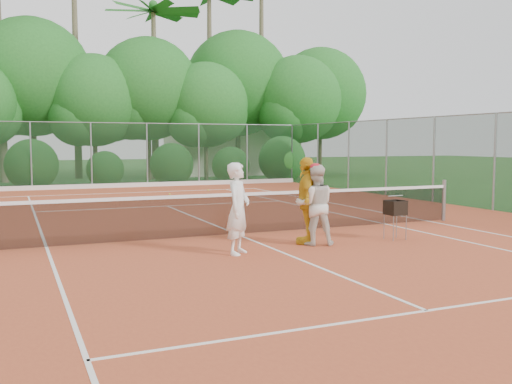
% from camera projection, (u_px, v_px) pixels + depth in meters
% --- Properties ---
extents(ground, '(120.00, 120.00, 0.00)m').
position_uv_depth(ground, '(238.00, 236.00, 12.98)').
color(ground, '#224E1B').
rests_on(ground, ground).
extents(clay_court, '(18.00, 36.00, 0.02)m').
position_uv_depth(clay_court, '(238.00, 235.00, 12.98)').
color(clay_court, '#B34C29').
rests_on(clay_court, ground).
extents(club_building, '(8.00, 5.00, 3.00)m').
position_uv_depth(club_building, '(231.00, 152.00, 38.35)').
color(club_building, beige).
rests_on(club_building, ground).
extents(tennis_net, '(11.97, 0.10, 1.10)m').
position_uv_depth(tennis_net, '(238.00, 213.00, 12.93)').
color(tennis_net, gray).
rests_on(tennis_net, clay_court).
extents(player_white, '(0.73, 0.74, 1.73)m').
position_uv_depth(player_white, '(238.00, 209.00, 10.67)').
color(player_white, white).
rests_on(player_white, clay_court).
extents(player_center_grp, '(0.96, 0.85, 1.68)m').
position_uv_depth(player_center_grp, '(315.00, 205.00, 11.64)').
color(player_center_grp, silver).
rests_on(player_center_grp, clay_court).
extents(player_yellow, '(0.90, 1.14, 1.80)m').
position_uv_depth(player_yellow, '(307.00, 200.00, 11.82)').
color(player_yellow, gold).
rests_on(player_yellow, clay_court).
extents(ball_hopper, '(0.37, 0.37, 0.85)m').
position_uv_depth(ball_hopper, '(395.00, 208.00, 12.32)').
color(ball_hopper, gray).
rests_on(ball_hopper, clay_court).
extents(stray_ball_a, '(0.07, 0.07, 0.07)m').
position_uv_depth(stray_ball_a, '(170.00, 194.00, 22.86)').
color(stray_ball_a, '#C4D431').
rests_on(stray_ball_a, clay_court).
extents(stray_ball_b, '(0.07, 0.07, 0.07)m').
position_uv_depth(stray_ball_b, '(208.00, 190.00, 24.74)').
color(stray_ball_b, '#C4D732').
rests_on(stray_ball_b, clay_court).
extents(stray_ball_c, '(0.07, 0.07, 0.07)m').
position_uv_depth(stray_ball_c, '(219.00, 194.00, 22.67)').
color(stray_ball_c, '#C3D631').
rests_on(stray_ball_c, clay_court).
extents(court_markings, '(11.03, 23.83, 0.01)m').
position_uv_depth(court_markings, '(238.00, 235.00, 12.97)').
color(court_markings, white).
rests_on(court_markings, clay_court).
extents(fence_back, '(18.07, 0.07, 3.00)m').
position_uv_depth(fence_back, '(120.00, 155.00, 26.56)').
color(fence_back, '#19381E').
rests_on(fence_back, clay_court).
extents(tropical_treeline, '(32.10, 8.49, 15.03)m').
position_uv_depth(tropical_treeline, '(128.00, 88.00, 31.58)').
color(tropical_treeline, brown).
rests_on(tropical_treeline, ground).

